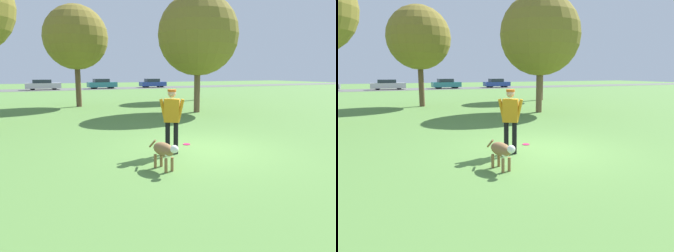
% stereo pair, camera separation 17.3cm
% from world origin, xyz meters
% --- Properties ---
extents(ground_plane, '(120.00, 120.00, 0.00)m').
position_xyz_m(ground_plane, '(0.00, 0.00, 0.00)').
color(ground_plane, '#56843D').
extents(far_road_strip, '(120.00, 6.00, 0.01)m').
position_xyz_m(far_road_strip, '(0.00, 35.11, 0.01)').
color(far_road_strip, '#5B5B59').
rests_on(far_road_strip, ground_plane).
extents(person, '(0.62, 0.45, 1.77)m').
position_xyz_m(person, '(-1.02, 0.00, 1.06)').
color(person, black).
rests_on(person, ground_plane).
extents(dog, '(0.45, 1.09, 0.66)m').
position_xyz_m(dog, '(-1.77, -1.20, 0.46)').
color(dog, olive).
rests_on(dog, ground_plane).
extents(frisbee, '(0.22, 0.22, 0.02)m').
position_xyz_m(frisbee, '(-0.14, 0.77, 0.01)').
color(frisbee, '#E52366').
rests_on(frisbee, ground_plane).
extents(tree_mid_center, '(4.05, 4.05, 6.44)m').
position_xyz_m(tree_mid_center, '(-1.58, 13.12, 4.40)').
color(tree_mid_center, brown).
rests_on(tree_mid_center, ground_plane).
extents(tree_near_right, '(4.40, 4.40, 6.44)m').
position_xyz_m(tree_near_right, '(4.07, 7.43, 4.23)').
color(tree_near_right, brown).
rests_on(tree_near_right, ground_plane).
extents(tree_far_right, '(3.65, 3.65, 7.10)m').
position_xyz_m(tree_far_right, '(8.04, 14.17, 5.24)').
color(tree_far_right, brown).
rests_on(tree_far_right, ground_plane).
extents(parked_car_silver, '(4.32, 1.69, 1.32)m').
position_xyz_m(parked_car_silver, '(-2.93, 35.05, 0.66)').
color(parked_car_silver, '#B7B7BC').
rests_on(parked_car_silver, ground_plane).
extents(parked_car_teal, '(3.96, 1.97, 1.37)m').
position_xyz_m(parked_car_teal, '(4.73, 34.99, 0.68)').
color(parked_car_teal, teal).
rests_on(parked_car_teal, ground_plane).
extents(parked_car_blue, '(3.90, 1.79, 1.31)m').
position_xyz_m(parked_car_blue, '(12.46, 35.27, 0.65)').
color(parked_car_blue, '#284293').
rests_on(parked_car_blue, ground_plane).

